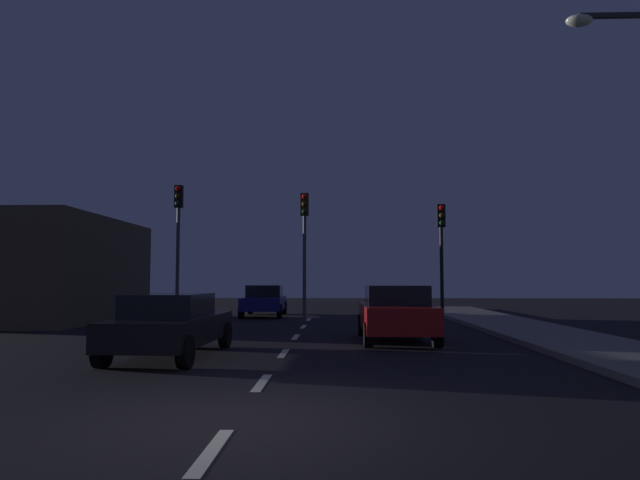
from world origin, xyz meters
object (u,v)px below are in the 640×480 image
object	(u,v)px
car_stopped_ahead	(396,313)
car_adjacent_lane	(171,324)
traffic_signal_center	(305,232)
traffic_signal_left	(178,227)
car_oncoming_far	(264,300)
traffic_signal_right	(441,239)

from	to	relation	value
car_stopped_ahead	car_adjacent_lane	world-z (taller)	car_stopped_ahead
traffic_signal_center	car_adjacent_lane	distance (m)	10.52
traffic_signal_left	car_adjacent_lane	size ratio (longest dim) A/B	1.20
car_stopped_ahead	car_oncoming_far	size ratio (longest dim) A/B	0.98
traffic_signal_left	car_oncoming_far	bearing A→B (deg)	57.49
traffic_signal_right	car_adjacent_lane	distance (m)	12.80
traffic_signal_right	car_oncoming_far	size ratio (longest dim) A/B	1.05
traffic_signal_center	car_adjacent_lane	xyz separation A→B (m)	(-2.39, -9.83, -2.87)
car_stopped_ahead	traffic_signal_center	bearing A→B (deg)	114.76
car_adjacent_lane	traffic_signal_right	bearing A→B (deg)	51.65
car_adjacent_lane	traffic_signal_center	bearing A→B (deg)	76.33
traffic_signal_center	car_oncoming_far	xyz separation A→B (m)	(-2.17, 4.54, -2.85)
traffic_signal_left	car_stopped_ahead	size ratio (longest dim) A/B	1.25
traffic_signal_right	car_stopped_ahead	distance (m)	7.27
traffic_signal_right	car_stopped_ahead	size ratio (longest dim) A/B	1.07
car_stopped_ahead	car_adjacent_lane	bearing A→B (deg)	-146.94
car_stopped_ahead	car_oncoming_far	xyz separation A→B (m)	(-5.10, 10.90, -0.05)
traffic_signal_right	car_stopped_ahead	xyz separation A→B (m)	(-2.45, -6.37, -2.50)
traffic_signal_center	car_adjacent_lane	world-z (taller)	traffic_signal_center
traffic_signal_center	traffic_signal_right	distance (m)	5.40
traffic_signal_left	traffic_signal_center	xyz separation A→B (m)	(5.06, -0.00, -0.22)
traffic_signal_center	traffic_signal_left	bearing A→B (deg)	179.99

